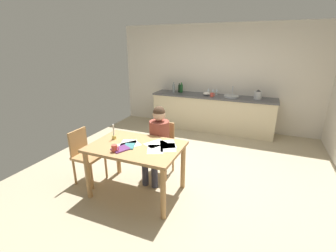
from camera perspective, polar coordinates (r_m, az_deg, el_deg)
name	(u,v)px	position (r m, az deg, el deg)	size (l,w,h in m)	color
ground_plane	(183,170)	(4.25, 3.59, -10.68)	(5.20, 5.20, 0.04)	tan
wall_back	(217,78)	(6.26, 11.82, 11.50)	(5.20, 0.12, 2.60)	silver
kitchen_counter	(212,113)	(6.08, 10.62, 3.18)	(3.04, 0.64, 0.90)	beige
dining_table	(136,153)	(3.36, -7.80, -6.45)	(1.28, 0.87, 0.76)	tan
chair_at_table	(161,146)	(3.93, -1.61, -4.84)	(0.41, 0.41, 0.88)	tan
person_seated	(158,139)	(3.73, -2.54, -3.08)	(0.32, 0.59, 1.19)	brown
chair_side_empty	(86,154)	(3.91, -19.48, -6.39)	(0.41, 0.41, 0.86)	tan
coffee_mug	(115,148)	(3.16, -12.93, -5.33)	(0.11, 0.08, 0.09)	#D84C3F
candlestick	(114,135)	(3.56, -13.08, -2.17)	(0.06, 0.06, 0.23)	gold
book_magazine	(129,146)	(3.28, -9.47, -4.90)	(0.13, 0.20, 0.02)	teal
book_cookery	(121,149)	(3.21, -11.49, -5.54)	(0.17, 0.22, 0.02)	#602E67
paper_letter	(129,145)	(3.34, -9.44, -4.54)	(0.21, 0.30, 0.00)	white
paper_bill	(155,149)	(3.17, -3.12, -5.67)	(0.21, 0.30, 0.00)	white
paper_envelope	(128,144)	(3.38, -9.70, -4.25)	(0.21, 0.30, 0.00)	white
paper_receipt	(168,147)	(3.21, -0.01, -5.24)	(0.21, 0.30, 0.00)	white
paper_notice	(168,144)	(3.32, -0.07, -4.44)	(0.21, 0.30, 0.00)	white
paper_flyer	(156,144)	(3.34, -3.03, -4.31)	(0.21, 0.30, 0.00)	white
sink_unit	(231,96)	(5.90, 15.20, 7.07)	(0.36, 0.36, 0.24)	#B2B7BC
bottle_oil	(174,88)	(6.25, 1.39, 9.22)	(0.07, 0.07, 0.27)	#8C999E
bottle_vinegar	(179,88)	(6.28, 2.78, 9.16)	(0.06, 0.06, 0.24)	black
bottle_wine_red	(181,88)	(6.26, 3.29, 9.19)	(0.08, 0.08, 0.26)	#194C23
mixing_bowl	(207,94)	(5.97, 9.44, 7.80)	(0.18, 0.18, 0.08)	white
stovetop_kettle	(258,95)	(5.84, 21.12, 7.10)	(0.18, 0.18, 0.22)	#B7BABF
wine_glass_near_sink	(217,90)	(6.09, 11.80, 8.51)	(0.07, 0.07, 0.15)	silver
wine_glass_by_kettle	(213,90)	(6.10, 10.97, 8.59)	(0.07, 0.07, 0.15)	silver
wine_glass_back_left	(208,90)	(6.13, 9.84, 8.70)	(0.07, 0.07, 0.15)	silver
teacup_on_counter	(212,95)	(5.82, 10.69, 7.51)	(0.12, 0.08, 0.10)	#D84C3F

